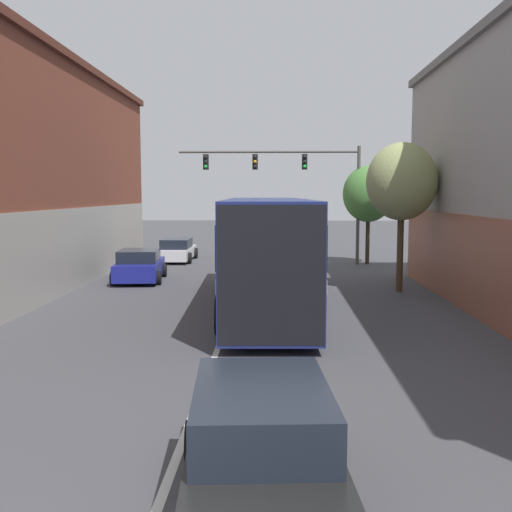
% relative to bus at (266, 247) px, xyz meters
% --- Properties ---
extents(lane_center_line, '(0.14, 44.03, 0.01)m').
position_rel_bus_xyz_m(lane_center_line, '(-1.08, 0.18, -2.00)').
color(lane_center_line, silver).
rests_on(lane_center_line, ground_plane).
extents(bus, '(3.18, 12.56, 3.57)m').
position_rel_bus_xyz_m(bus, '(0.00, 0.00, 0.00)').
color(bus, navy).
rests_on(bus, ground_plane).
extents(hatchback_foreground, '(2.22, 4.73, 1.52)m').
position_rel_bus_xyz_m(hatchback_foreground, '(0.18, -12.99, -1.28)').
color(hatchback_foreground, black).
rests_on(hatchback_foreground, ground_plane).
extents(parked_car_left_near, '(1.95, 4.28, 1.26)m').
position_rel_bus_xyz_m(parked_car_left_near, '(-5.20, 13.43, -1.40)').
color(parked_car_left_near, silver).
rests_on(parked_car_left_near, ground_plane).
extents(parked_car_left_mid, '(2.31, 4.05, 1.36)m').
position_rel_bus_xyz_m(parked_car_left_mid, '(-5.54, 5.76, -1.36)').
color(parked_car_left_mid, navy).
rests_on(parked_car_left_mid, ground_plane).
extents(traffic_signal_gantry, '(9.54, 0.36, 6.23)m').
position_rel_bus_xyz_m(traffic_signal_gantry, '(1.37, 12.18, 2.69)').
color(traffic_signal_gantry, '#514C47').
rests_on(traffic_signal_gantry, ground_plane).
extents(street_tree_near, '(2.67, 2.40, 5.67)m').
position_rel_bus_xyz_m(street_tree_near, '(5.06, 3.30, 2.17)').
color(street_tree_near, '#4C3823').
rests_on(street_tree_near, ground_plane).
extents(street_tree_far, '(2.70, 2.43, 5.22)m').
position_rel_bus_xyz_m(street_tree_far, '(5.20, 12.40, 1.71)').
color(street_tree_far, '#3D2D1E').
rests_on(street_tree_far, ground_plane).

